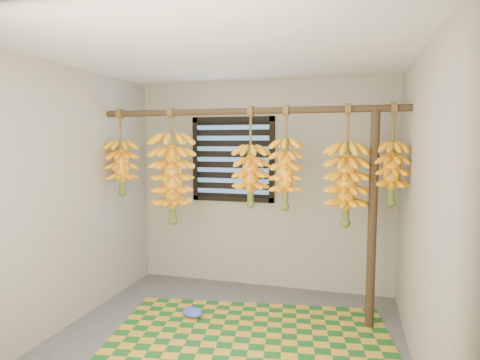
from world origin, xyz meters
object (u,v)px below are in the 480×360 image
(banana_bunch_a, at_px, (122,167))
(plastic_bag, at_px, (193,312))
(woven_mat, at_px, (248,351))
(banana_bunch_b, at_px, (172,179))
(banana_bunch_f, at_px, (392,173))
(support_post, at_px, (372,220))
(banana_bunch_e, at_px, (346,184))
(banana_bunch_d, at_px, (286,174))
(banana_bunch_c, at_px, (251,175))

(banana_bunch_a, bearing_deg, plastic_bag, -16.16)
(woven_mat, xyz_separation_m, plastic_bag, (-0.68, 0.46, 0.05))
(banana_bunch_b, relative_size, banana_bunch_f, 1.30)
(woven_mat, bearing_deg, support_post, 36.76)
(banana_bunch_e, bearing_deg, banana_bunch_f, -0.00)
(woven_mat, xyz_separation_m, banana_bunch_d, (0.18, 0.73, 1.40))
(support_post, distance_m, banana_bunch_f, 0.46)
(support_post, height_order, banana_bunch_f, banana_bunch_f)
(support_post, height_order, banana_bunch_c, banana_bunch_c)
(support_post, bearing_deg, banana_bunch_a, 180.00)
(support_post, xyz_separation_m, banana_bunch_e, (-0.23, 0.00, 0.32))
(banana_bunch_d, height_order, banana_bunch_f, same)
(woven_mat, bearing_deg, banana_bunch_b, 143.90)
(banana_bunch_c, distance_m, banana_bunch_d, 0.34)
(banana_bunch_e, xyz_separation_m, banana_bunch_f, (0.38, -0.00, 0.11))
(woven_mat, xyz_separation_m, banana_bunch_a, (-1.58, 0.73, 1.43))
(banana_bunch_a, xyz_separation_m, banana_bunch_b, (0.58, -0.00, -0.10))
(banana_bunch_c, height_order, banana_bunch_f, same)
(support_post, height_order, banana_bunch_d, banana_bunch_d)
(support_post, bearing_deg, banana_bunch_c, 180.00)
(banana_bunch_f, bearing_deg, banana_bunch_a, 180.00)
(banana_bunch_a, distance_m, banana_bunch_e, 2.32)
(banana_bunch_a, distance_m, banana_bunch_b, 0.59)
(banana_bunch_b, height_order, banana_bunch_f, same)
(woven_mat, relative_size, banana_bunch_a, 2.67)
(plastic_bag, distance_m, banana_bunch_a, 1.67)
(support_post, bearing_deg, banana_bunch_e, 180.00)
(support_post, bearing_deg, woven_mat, -143.24)
(plastic_bag, xyz_separation_m, banana_bunch_c, (0.51, 0.26, 1.33))
(banana_bunch_a, xyz_separation_m, banana_bunch_d, (1.76, -0.00, -0.03))
(plastic_bag, relative_size, banana_bunch_b, 0.19)
(banana_bunch_b, distance_m, banana_bunch_e, 1.73)
(plastic_bag, height_order, banana_bunch_c, banana_bunch_c)
(banana_bunch_a, relative_size, banana_bunch_f, 1.01)
(banana_bunch_f, bearing_deg, plastic_bag, -171.72)
(support_post, xyz_separation_m, banana_bunch_a, (-2.55, 0.00, 0.44))
(plastic_bag, bearing_deg, banana_bunch_d, 17.04)
(support_post, distance_m, banana_bunch_e, 0.40)
(banana_bunch_e, relative_size, banana_bunch_f, 1.22)
(banana_bunch_a, relative_size, banana_bunch_e, 0.82)
(banana_bunch_e, bearing_deg, banana_bunch_c, 180.00)
(banana_bunch_f, bearing_deg, support_post, 180.00)
(woven_mat, bearing_deg, plastic_bag, 145.54)
(support_post, height_order, banana_bunch_e, banana_bunch_e)
(banana_bunch_b, xyz_separation_m, banana_bunch_f, (2.12, -0.00, 0.10))
(plastic_bag, xyz_separation_m, banana_bunch_b, (-0.32, 0.26, 1.28))
(banana_bunch_c, relative_size, banana_bunch_e, 0.87)
(banana_bunch_f, bearing_deg, banana_bunch_e, 180.00)
(woven_mat, height_order, plastic_bag, plastic_bag)
(support_post, bearing_deg, banana_bunch_f, -0.00)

